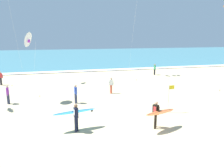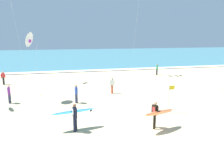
{
  "view_description": "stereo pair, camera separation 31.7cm",
  "coord_description": "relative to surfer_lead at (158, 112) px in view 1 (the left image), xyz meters",
  "views": [
    {
      "loc": [
        -4.26,
        -9.14,
        5.52
      ],
      "look_at": [
        -0.14,
        6.34,
        2.03
      ],
      "focal_mm": 35.36,
      "sensor_mm": 36.0,
      "label": 1
    },
    {
      "loc": [
        -3.95,
        -9.22,
        5.52
      ],
      "look_at": [
        -0.14,
        6.34,
        2.03
      ],
      "focal_mm": 35.36,
      "sensor_mm": 36.0,
      "label": 2
    }
  ],
  "objects": [
    {
      "name": "surfer_trailing",
      "position": [
        -4.82,
        1.01,
        0.0
      ],
      "size": [
        2.64,
        1.07,
        1.71
      ],
      "color": "black",
      "rests_on": "ground"
    },
    {
      "name": "bystander_white_top",
      "position": [
        -0.57,
        8.93,
        -0.23
      ],
      "size": [
        0.49,
        0.25,
        1.59
      ],
      "color": "#D8593F",
      "rests_on": "ground"
    },
    {
      "name": "bystander_purple_top",
      "position": [
        -9.67,
        7.79,
        -0.23
      ],
      "size": [
        0.22,
        0.5,
        1.59
      ],
      "color": "#2D334C",
      "rests_on": "ground"
    },
    {
      "name": "surfer_lead",
      "position": [
        0.0,
        0.0,
        0.0
      ],
      "size": [
        2.3,
        1.27,
        1.71
      ],
      "color": "black",
      "rests_on": "ground"
    },
    {
      "name": "ground_plane",
      "position": [
        -1.62,
        -2.26,
        -1.05
      ],
      "size": [
        160.0,
        160.0,
        0.0
      ],
      "primitive_type": "plane",
      "color": "#CCB789"
    },
    {
      "name": "ocean_water",
      "position": [
        -1.62,
        53.33,
        -1.01
      ],
      "size": [
        160.0,
        60.0,
        0.08
      ],
      "primitive_type": "cube",
      "color": "teal",
      "rests_on": "ground"
    },
    {
      "name": "lifeguard_flag",
      "position": [
        2.12,
        2.47,
        0.22
      ],
      "size": [
        0.44,
        0.05,
        2.1
      ],
      "color": "silver",
      "rests_on": "ground"
    },
    {
      "name": "bystander_blue_top",
      "position": [
        -4.24,
        6.53,
        -0.23
      ],
      "size": [
        0.23,
        0.49,
        1.59
      ],
      "color": "#2D334C",
      "rests_on": "ground"
    },
    {
      "name": "bystander_green_top",
      "position": [
        8.23,
        17.6,
        -0.23
      ],
      "size": [
        0.22,
        0.5,
        1.59
      ],
      "color": "black",
      "rests_on": "ground"
    },
    {
      "name": "bystander_red_top",
      "position": [
        -11.84,
        15.82,
        -0.23
      ],
      "size": [
        0.43,
        0.32,
        1.59
      ],
      "color": "black",
      "rests_on": "ground"
    },
    {
      "name": "shoreline_foam",
      "position": [
        -1.62,
        23.63,
        -0.96
      ],
      "size": [
        160.0,
        1.79,
        0.01
      ],
      "primitive_type": "cube",
      "color": "white",
      "rests_on": "ocean_water"
    },
    {
      "name": "kite_delta_ivory_low",
      "position": [
        -7.83,
        7.99,
        4.2
      ],
      "size": [
        1.0,
        2.16,
        5.88
      ],
      "color": "white",
      "rests_on": "ground"
    }
  ]
}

